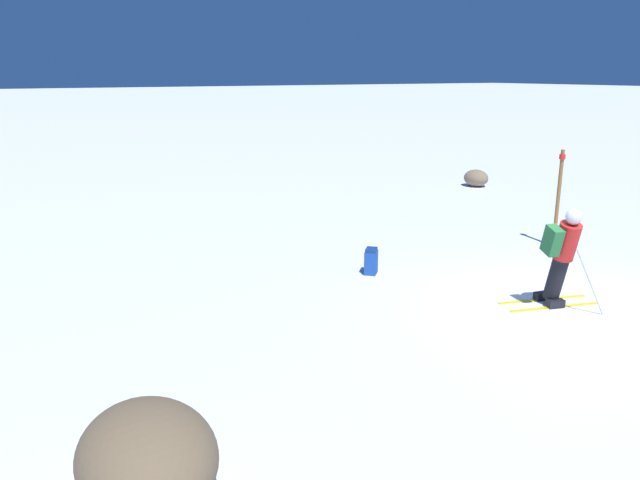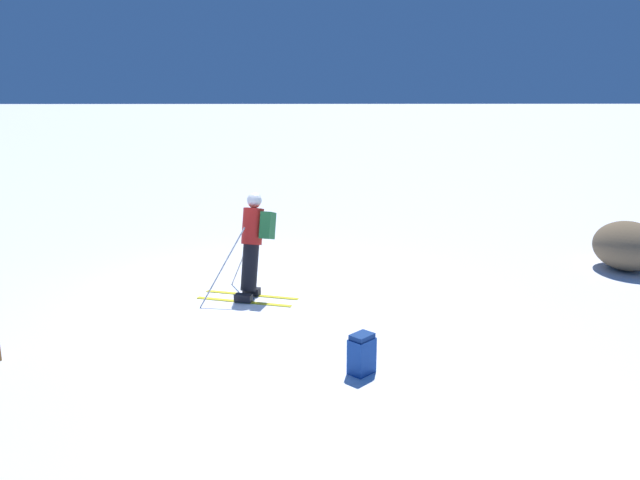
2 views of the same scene
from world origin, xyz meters
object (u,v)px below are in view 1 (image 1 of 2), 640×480
(skier, at_px, (562,253))
(exposed_boulder_1, at_px, (476,178))
(trail_marker, at_px, (559,194))
(spare_backpack, at_px, (371,261))
(exposed_boulder_0, at_px, (148,458))

(skier, relative_size, exposed_boulder_1, 2.01)
(exposed_boulder_1, height_order, trail_marker, trail_marker)
(spare_backpack, bearing_deg, exposed_boulder_0, -6.67)
(skier, distance_m, exposed_boulder_0, 7.10)
(spare_backpack, xyz_separation_m, exposed_boulder_1, (5.90, -8.35, 0.04))
(skier, bearing_deg, spare_backpack, 43.47)
(exposed_boulder_1, bearing_deg, trail_marker, 149.18)
(exposed_boulder_0, bearing_deg, exposed_boulder_1, -53.26)
(skier, xyz_separation_m, exposed_boulder_0, (-1.36, 6.95, -0.48))
(exposed_boulder_1, xyz_separation_m, trail_marker, (-6.34, 3.78, 0.88))
(spare_backpack, distance_m, trail_marker, 4.67)
(skier, distance_m, exposed_boulder_1, 11.24)
(spare_backpack, bearing_deg, trail_marker, 128.82)
(spare_backpack, height_order, exposed_boulder_0, exposed_boulder_0)
(exposed_boulder_0, bearing_deg, spare_backpack, -51.05)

